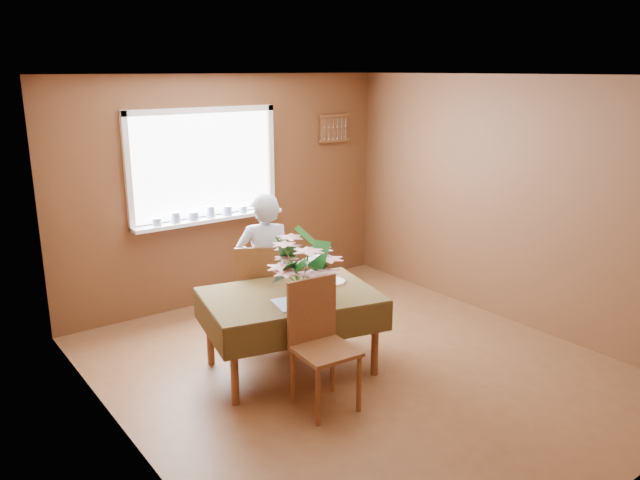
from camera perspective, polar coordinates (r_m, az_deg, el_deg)
floor at (r=5.62m, az=3.41°, el=-11.60°), size 4.50×4.50×0.00m
ceiling at (r=5.01m, az=3.87°, el=14.81°), size 4.50×4.50×0.00m
wall_back at (r=7.00m, az=-8.32°, el=4.55°), size 4.00×0.00×4.00m
wall_front at (r=3.83m, az=25.96°, el=-6.08°), size 4.00×0.00×4.00m
wall_left at (r=4.22m, az=-17.68°, el=-3.27°), size 0.00×4.50×4.50m
wall_right at (r=6.61m, az=17.05°, el=3.39°), size 0.00×4.50×4.50m
window_assembly at (r=6.81m, az=-10.34°, el=4.95°), size 1.72×0.20×1.22m
spoon_rack at (r=7.68m, az=1.33°, el=10.18°), size 0.44×0.05×0.33m
dining_table at (r=5.35m, az=-2.72°, el=-5.76°), size 1.63×1.28×0.71m
chair_far at (r=5.94m, az=-5.59°, el=-4.55°), size 0.58×0.58×0.97m
chair_near at (r=4.85m, az=-0.04°, el=-9.01°), size 0.46×0.46×1.00m
seated_woman at (r=5.91m, az=-5.07°, el=-2.64°), size 0.62×0.52×1.45m
flower_bouquet at (r=5.04m, az=-1.68°, el=-2.10°), size 0.59×0.59×0.51m
side_plate at (r=5.59m, az=1.10°, el=-3.80°), size 0.29×0.29×0.01m
table_knife at (r=5.17m, az=-0.72°, el=-5.41°), size 0.12×0.17×0.00m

